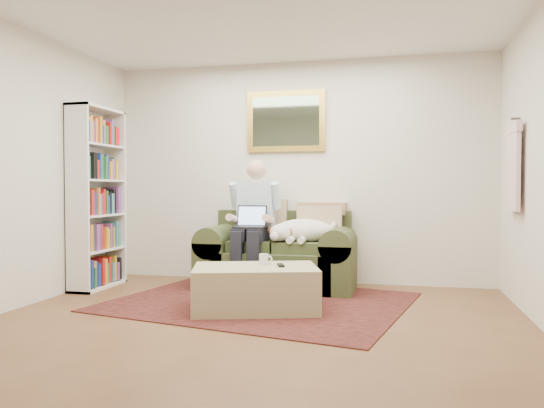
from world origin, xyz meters
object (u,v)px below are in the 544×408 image
at_px(sofa, 278,262).
at_px(bookshelf, 97,198).
at_px(coffee_mug, 264,259).
at_px(sleeping_dog, 304,231).
at_px(ottoman, 255,288).
at_px(seated_man, 252,224).
at_px(laptop, 251,222).

distance_m(sofa, bookshelf, 2.13).
height_order(sofa, coffee_mug, sofa).
xyz_separation_m(sleeping_dog, ottoman, (-0.26, -1.04, -0.45)).
height_order(coffee_mug, bookshelf, bookshelf).
bearing_deg(ottoman, bookshelf, 161.12).
xyz_separation_m(seated_man, laptop, (0.00, -0.07, 0.03)).
bearing_deg(bookshelf, ottoman, -18.88).
height_order(seated_man, ottoman, seated_man).
distance_m(seated_man, coffee_mug, 0.95).
relative_size(sofa, bookshelf, 0.85).
bearing_deg(seated_man, ottoman, -73.09).
distance_m(coffee_mug, bookshelf, 2.20).
bearing_deg(sleeping_dog, coffee_mug, -103.32).
height_order(sofa, bookshelf, bookshelf).
bearing_deg(bookshelf, seated_man, 9.35).
distance_m(laptop, ottoman, 1.09).
bearing_deg(bookshelf, coffee_mug, -15.39).
relative_size(sleeping_dog, bookshelf, 0.35).
height_order(ottoman, bookshelf, bookshelf).
bearing_deg(sleeping_dog, seated_man, -172.87).
height_order(sofa, seated_man, seated_man).
bearing_deg(ottoman, sleeping_dog, 75.69).
relative_size(sofa, sleeping_dog, 2.43).
bearing_deg(seated_man, coffee_mug, -68.03).
bearing_deg(sleeping_dog, sofa, 164.26).
bearing_deg(sleeping_dog, ottoman, -104.31).
height_order(sofa, ottoman, sofa).
bearing_deg(laptop, bookshelf, -172.81).
distance_m(sofa, coffee_mug, 1.02).
xyz_separation_m(laptop, bookshelf, (-1.71, -0.22, 0.25)).
distance_m(sleeping_dog, coffee_mug, 0.96).
bearing_deg(seated_man, laptop, -90.00).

